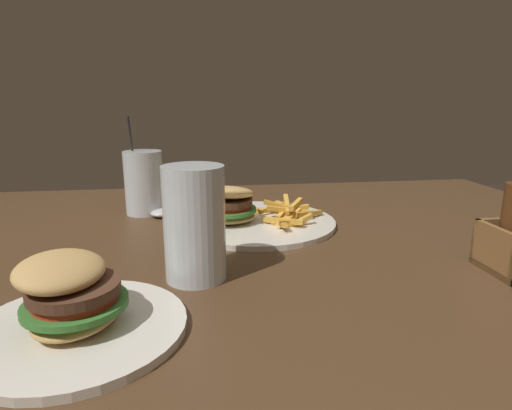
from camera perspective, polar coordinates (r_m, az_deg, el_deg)
The scene contains 6 objects.
dining_table at distance 0.74m, azimuth 1.54°, elevation -16.20°, with size 1.45×1.18×0.78m.
meal_plate_near at distance 0.85m, azimuth -1.48°, elevation -1.21°, with size 0.32×0.32×0.10m.
beer_glass at distance 0.60m, azimuth -8.19°, elevation -2.91°, with size 0.09×0.09×0.16m.
juice_glass at distance 0.97m, azimuth -14.70°, elevation 2.52°, with size 0.08×0.08×0.21m.
spoon at distance 0.95m, azimuth -11.82°, elevation -0.90°, with size 0.16×0.16×0.02m.
meal_plate_far at distance 0.51m, azimuth -23.09°, elevation -12.58°, with size 0.23×0.23×0.09m.
Camera 1 is at (0.11, 0.62, 1.03)m, focal length 30.00 mm.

